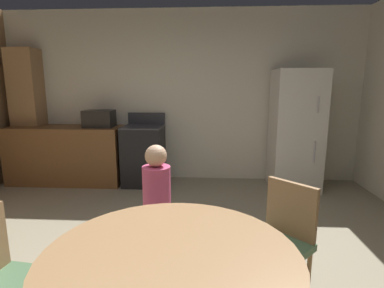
% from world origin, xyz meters
% --- Properties ---
extents(wall_back, '(5.97, 0.12, 2.70)m').
position_xyz_m(wall_back, '(0.00, 3.01, 1.35)').
color(wall_back, silver).
rests_on(wall_back, ground).
extents(kitchen_counter, '(1.77, 0.60, 0.90)m').
position_xyz_m(kitchen_counter, '(-1.80, 2.61, 0.45)').
color(kitchen_counter, brown).
rests_on(kitchen_counter, ground).
extents(pantry_column, '(0.44, 0.36, 2.10)m').
position_xyz_m(pantry_column, '(-2.46, 2.79, 1.05)').
color(pantry_column, '#9E754C').
rests_on(pantry_column, ground).
extents(oven_range, '(0.60, 0.60, 1.10)m').
position_xyz_m(oven_range, '(-0.56, 2.61, 0.47)').
color(oven_range, black).
rests_on(oven_range, ground).
extents(refrigerator, '(0.68, 0.68, 1.76)m').
position_xyz_m(refrigerator, '(1.73, 2.56, 0.88)').
color(refrigerator, silver).
rests_on(refrigerator, ground).
extents(microwave, '(0.44, 0.32, 0.26)m').
position_xyz_m(microwave, '(-1.24, 2.61, 1.03)').
color(microwave, black).
rests_on(microwave, kitchen_counter).
extents(dining_table, '(1.23, 1.23, 0.76)m').
position_xyz_m(dining_table, '(0.29, -0.63, 0.60)').
color(dining_table, '#9E754C').
rests_on(dining_table, ground).
extents(chair_northeast, '(0.57, 0.57, 0.87)m').
position_xyz_m(chair_northeast, '(0.97, 0.05, 0.50)').
color(chair_northeast, '#9E754C').
rests_on(chair_northeast, ground).
extents(person_child, '(0.27, 0.27, 1.09)m').
position_xyz_m(person_child, '(0.06, 0.31, 0.58)').
color(person_child, '#3D4C84').
rests_on(person_child, ground).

